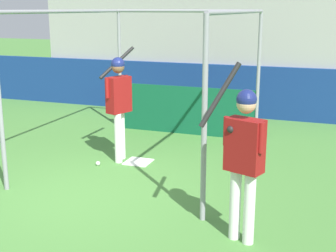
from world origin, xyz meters
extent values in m
plane|color=#477F38|center=(0.00, 0.00, 0.00)|extent=(60.00, 60.00, 0.00)
cube|color=navy|center=(0.00, 5.98, 0.64)|extent=(24.00, 0.12, 1.28)
cube|color=#9E9E99|center=(0.00, 8.04, 1.67)|extent=(8.70, 4.00, 3.33)
cube|color=#195B33|center=(-3.58, 6.44, 1.33)|extent=(0.45, 0.40, 0.10)
cube|color=#195B33|center=(-3.58, 6.62, 1.56)|extent=(0.45, 0.06, 0.40)
cube|color=#195B33|center=(-3.03, 6.44, 1.33)|extent=(0.45, 0.40, 0.10)
cube|color=#195B33|center=(-3.03, 6.62, 1.56)|extent=(0.45, 0.06, 0.40)
cube|color=#195B33|center=(-2.48, 6.44, 1.33)|extent=(0.45, 0.40, 0.10)
cube|color=#195B33|center=(-2.48, 6.62, 1.56)|extent=(0.45, 0.06, 0.40)
cube|color=#195B33|center=(-1.92, 6.44, 1.33)|extent=(0.45, 0.40, 0.10)
cube|color=#195B33|center=(-1.92, 6.62, 1.56)|extent=(0.45, 0.06, 0.40)
cube|color=#195B33|center=(-1.38, 6.44, 1.33)|extent=(0.45, 0.40, 0.10)
cube|color=#195B33|center=(-1.38, 6.62, 1.56)|extent=(0.45, 0.06, 0.40)
cube|color=#195B33|center=(-0.83, 6.44, 1.33)|extent=(0.45, 0.40, 0.10)
cube|color=#195B33|center=(-0.83, 6.62, 1.56)|extent=(0.45, 0.06, 0.40)
cube|color=#195B33|center=(-0.27, 6.44, 1.33)|extent=(0.45, 0.40, 0.10)
cube|color=#195B33|center=(-0.27, 6.62, 1.56)|extent=(0.45, 0.06, 0.40)
cube|color=#195B33|center=(0.28, 6.44, 1.33)|extent=(0.45, 0.40, 0.10)
cube|color=#195B33|center=(0.28, 6.62, 1.56)|extent=(0.45, 0.06, 0.40)
cube|color=#195B33|center=(0.83, 6.44, 1.33)|extent=(0.45, 0.40, 0.10)
cube|color=#195B33|center=(0.83, 6.62, 1.56)|extent=(0.45, 0.06, 0.40)
cube|color=#195B33|center=(1.38, 6.44, 1.33)|extent=(0.45, 0.40, 0.10)
cube|color=#195B33|center=(1.38, 6.62, 1.56)|extent=(0.45, 0.06, 0.40)
cube|color=#195B33|center=(1.92, 6.44, 1.33)|extent=(0.45, 0.40, 0.10)
cube|color=#195B33|center=(1.92, 6.62, 1.56)|extent=(0.45, 0.06, 0.40)
cube|color=#195B33|center=(2.48, 6.44, 1.33)|extent=(0.45, 0.40, 0.10)
cube|color=#195B33|center=(2.48, 6.62, 1.56)|extent=(0.45, 0.06, 0.40)
cube|color=#195B33|center=(3.03, 6.44, 1.33)|extent=(0.45, 0.40, 0.10)
cube|color=#195B33|center=(3.03, 6.62, 1.56)|extent=(0.45, 0.06, 0.40)
cube|color=#195B33|center=(-3.58, 7.24, 1.73)|extent=(0.45, 0.40, 0.10)
cube|color=#195B33|center=(-3.58, 7.42, 1.96)|extent=(0.45, 0.06, 0.40)
cube|color=#195B33|center=(-3.03, 7.24, 1.73)|extent=(0.45, 0.40, 0.10)
cube|color=#195B33|center=(-3.03, 7.42, 1.96)|extent=(0.45, 0.06, 0.40)
cube|color=#195B33|center=(-2.48, 7.24, 1.73)|extent=(0.45, 0.40, 0.10)
cube|color=#195B33|center=(-2.48, 7.42, 1.96)|extent=(0.45, 0.06, 0.40)
cube|color=#195B33|center=(-1.92, 7.24, 1.73)|extent=(0.45, 0.40, 0.10)
cube|color=#195B33|center=(-1.92, 7.42, 1.96)|extent=(0.45, 0.06, 0.40)
cube|color=#195B33|center=(-1.38, 7.24, 1.73)|extent=(0.45, 0.40, 0.10)
cube|color=#195B33|center=(-1.38, 7.42, 1.96)|extent=(0.45, 0.06, 0.40)
cube|color=#195B33|center=(-0.83, 7.24, 1.73)|extent=(0.45, 0.40, 0.10)
cube|color=#195B33|center=(-0.83, 7.42, 1.96)|extent=(0.45, 0.06, 0.40)
cube|color=#195B33|center=(-0.27, 7.24, 1.73)|extent=(0.45, 0.40, 0.10)
cube|color=#195B33|center=(-0.27, 7.42, 1.96)|extent=(0.45, 0.06, 0.40)
cube|color=#195B33|center=(0.28, 7.24, 1.73)|extent=(0.45, 0.40, 0.10)
cube|color=#195B33|center=(0.28, 7.42, 1.96)|extent=(0.45, 0.06, 0.40)
cube|color=#195B33|center=(0.83, 7.24, 1.73)|extent=(0.45, 0.40, 0.10)
cube|color=#195B33|center=(0.83, 7.42, 1.96)|extent=(0.45, 0.06, 0.40)
cube|color=#195B33|center=(1.38, 7.24, 1.73)|extent=(0.45, 0.40, 0.10)
cube|color=#195B33|center=(1.38, 7.42, 1.96)|extent=(0.45, 0.06, 0.40)
cube|color=#195B33|center=(1.92, 7.24, 1.73)|extent=(0.45, 0.40, 0.10)
cube|color=#195B33|center=(1.92, 7.42, 1.96)|extent=(0.45, 0.06, 0.40)
cube|color=#195B33|center=(2.48, 7.24, 1.73)|extent=(0.45, 0.40, 0.10)
cube|color=#195B33|center=(2.48, 7.42, 1.96)|extent=(0.45, 0.06, 0.40)
cube|color=#195B33|center=(3.03, 7.24, 1.73)|extent=(0.45, 0.40, 0.10)
cube|color=#195B33|center=(3.03, 7.42, 1.96)|extent=(0.45, 0.06, 0.40)
cube|color=#195B33|center=(-3.58, 8.04, 2.13)|extent=(0.45, 0.40, 0.10)
cube|color=#195B33|center=(-3.58, 8.22, 2.36)|extent=(0.45, 0.06, 0.40)
cube|color=#195B33|center=(-3.03, 8.04, 2.13)|extent=(0.45, 0.40, 0.10)
cube|color=#195B33|center=(-3.03, 8.22, 2.36)|extent=(0.45, 0.06, 0.40)
cube|color=#195B33|center=(-2.48, 8.04, 2.13)|extent=(0.45, 0.40, 0.10)
cube|color=#195B33|center=(-2.48, 8.22, 2.36)|extent=(0.45, 0.06, 0.40)
cube|color=#195B33|center=(-1.92, 8.04, 2.13)|extent=(0.45, 0.40, 0.10)
cube|color=#195B33|center=(-1.92, 8.22, 2.36)|extent=(0.45, 0.06, 0.40)
cube|color=#195B33|center=(-1.38, 8.04, 2.13)|extent=(0.45, 0.40, 0.10)
cube|color=#195B33|center=(-1.38, 8.22, 2.36)|extent=(0.45, 0.06, 0.40)
cube|color=#195B33|center=(-0.83, 8.04, 2.13)|extent=(0.45, 0.40, 0.10)
cube|color=#195B33|center=(-0.83, 8.22, 2.36)|extent=(0.45, 0.06, 0.40)
cube|color=#195B33|center=(-0.27, 8.04, 2.13)|extent=(0.45, 0.40, 0.10)
cube|color=#195B33|center=(-0.27, 8.22, 2.36)|extent=(0.45, 0.06, 0.40)
cube|color=#195B33|center=(0.28, 8.04, 2.13)|extent=(0.45, 0.40, 0.10)
cube|color=#195B33|center=(0.28, 8.22, 2.36)|extent=(0.45, 0.06, 0.40)
cube|color=#195B33|center=(0.83, 8.04, 2.13)|extent=(0.45, 0.40, 0.10)
cube|color=#195B33|center=(0.83, 8.22, 2.36)|extent=(0.45, 0.06, 0.40)
cube|color=#195B33|center=(1.38, 8.04, 2.13)|extent=(0.45, 0.40, 0.10)
cube|color=#195B33|center=(1.38, 8.22, 2.36)|extent=(0.45, 0.06, 0.40)
cube|color=#195B33|center=(1.92, 8.04, 2.13)|extent=(0.45, 0.40, 0.10)
cube|color=#195B33|center=(1.92, 8.22, 2.36)|extent=(0.45, 0.06, 0.40)
cube|color=#195B33|center=(2.48, 8.04, 2.13)|extent=(0.45, 0.40, 0.10)
cube|color=#195B33|center=(2.48, 8.22, 2.36)|extent=(0.45, 0.06, 0.40)
cube|color=#195B33|center=(3.03, 8.04, 2.13)|extent=(0.45, 0.40, 0.10)
cube|color=#195B33|center=(3.03, 8.22, 2.36)|extent=(0.45, 0.06, 0.40)
cube|color=#195B33|center=(-3.58, 8.84, 2.53)|extent=(0.45, 0.40, 0.10)
cube|color=#195B33|center=(-3.58, 9.02, 2.76)|extent=(0.45, 0.06, 0.40)
cube|color=#195B33|center=(-3.03, 8.84, 2.53)|extent=(0.45, 0.40, 0.10)
cube|color=#195B33|center=(-3.03, 9.02, 2.76)|extent=(0.45, 0.06, 0.40)
cube|color=#195B33|center=(-2.48, 8.84, 2.53)|extent=(0.45, 0.40, 0.10)
cube|color=#195B33|center=(-2.48, 9.02, 2.76)|extent=(0.45, 0.06, 0.40)
cube|color=#195B33|center=(-1.92, 8.84, 2.53)|extent=(0.45, 0.40, 0.10)
cube|color=#195B33|center=(-1.92, 9.02, 2.76)|extent=(0.45, 0.06, 0.40)
cube|color=#195B33|center=(-1.38, 8.84, 2.53)|extent=(0.45, 0.40, 0.10)
cube|color=#195B33|center=(-1.38, 9.02, 2.76)|extent=(0.45, 0.06, 0.40)
cube|color=#195B33|center=(-0.83, 8.84, 2.53)|extent=(0.45, 0.40, 0.10)
cube|color=#195B33|center=(-0.83, 9.02, 2.76)|extent=(0.45, 0.06, 0.40)
cube|color=#195B33|center=(-0.27, 8.84, 2.53)|extent=(0.45, 0.40, 0.10)
cube|color=#195B33|center=(-0.27, 9.02, 2.76)|extent=(0.45, 0.06, 0.40)
cube|color=#195B33|center=(0.28, 8.84, 2.53)|extent=(0.45, 0.40, 0.10)
cube|color=#195B33|center=(0.28, 9.02, 2.76)|extent=(0.45, 0.06, 0.40)
cube|color=#195B33|center=(0.83, 8.84, 2.53)|extent=(0.45, 0.40, 0.10)
cube|color=#195B33|center=(0.83, 9.02, 2.76)|extent=(0.45, 0.06, 0.40)
cube|color=#195B33|center=(1.38, 8.84, 2.53)|extent=(0.45, 0.40, 0.10)
cube|color=#195B33|center=(1.38, 9.02, 2.76)|extent=(0.45, 0.06, 0.40)
cube|color=#195B33|center=(1.92, 8.84, 2.53)|extent=(0.45, 0.40, 0.10)
cube|color=#195B33|center=(1.92, 9.02, 2.76)|extent=(0.45, 0.06, 0.40)
cube|color=#195B33|center=(2.48, 8.84, 2.53)|extent=(0.45, 0.40, 0.10)
cube|color=#195B33|center=(2.48, 9.02, 2.76)|extent=(0.45, 0.06, 0.40)
cube|color=#195B33|center=(3.03, 8.84, 2.53)|extent=(0.45, 0.40, 0.10)
cube|color=#195B33|center=(3.03, 9.02, 2.76)|extent=(0.45, 0.06, 0.40)
cube|color=#195B33|center=(-3.58, 9.64, 2.93)|extent=(0.45, 0.40, 0.10)
cylinder|color=gray|center=(1.88, -0.04, 1.30)|extent=(0.07, 0.07, 2.59)
cylinder|color=gray|center=(-1.18, 3.94, 1.30)|extent=(0.07, 0.07, 2.59)
cylinder|color=gray|center=(1.88, 3.94, 1.30)|extent=(0.07, 0.07, 2.59)
cylinder|color=gray|center=(-1.18, 1.95, 2.59)|extent=(0.06, 3.98, 0.06)
cylinder|color=gray|center=(1.88, 1.95, 2.59)|extent=(0.06, 3.98, 0.06)
cylinder|color=gray|center=(0.35, 3.94, 2.59)|extent=(3.06, 0.06, 0.06)
cube|color=#0F5133|center=(0.35, 3.92, 0.52)|extent=(2.99, 0.03, 1.04)
cube|color=white|center=(0.18, 1.79, 0.01)|extent=(0.44, 0.44, 0.02)
cylinder|color=white|center=(-0.15, 1.68, 0.44)|extent=(0.17, 0.17, 0.88)
cylinder|color=white|center=(-0.19, 1.90, 0.44)|extent=(0.17, 0.17, 0.88)
cube|color=maroon|center=(-0.17, 1.79, 1.19)|extent=(0.36, 0.48, 0.62)
sphere|color=brown|center=(-0.17, 1.79, 1.67)|extent=(0.22, 0.22, 0.22)
sphere|color=navy|center=(-0.17, 1.79, 1.72)|extent=(0.23, 0.23, 0.23)
cylinder|color=maroon|center=(-0.29, 1.60, 1.33)|extent=(0.09, 0.09, 0.34)
cylinder|color=maroon|center=(-0.13, 2.02, 1.33)|extent=(0.09, 0.09, 0.34)
cylinder|color=black|center=(-0.36, 2.14, 1.70)|extent=(0.43, 0.67, 0.54)
sphere|color=black|center=(-0.05, 1.95, 1.45)|extent=(0.08, 0.08, 0.08)
cylinder|color=white|center=(2.55, -0.46, 0.43)|extent=(0.17, 0.17, 0.86)
cylinder|color=white|center=(2.37, -0.40, 0.43)|extent=(0.17, 0.17, 0.86)
cube|color=maroon|center=(2.46, -0.43, 1.16)|extent=(0.47, 0.35, 0.61)
sphere|color=tan|center=(2.46, -0.43, 1.63)|extent=(0.21, 0.21, 0.21)
sphere|color=navy|center=(2.46, -0.43, 1.68)|extent=(0.23, 0.23, 0.23)
cylinder|color=maroon|center=(2.65, -0.54, 1.30)|extent=(0.09, 0.09, 0.33)
cylinder|color=maroon|center=(2.24, -0.39, 1.30)|extent=(0.09, 0.09, 0.33)
cylinder|color=black|center=(2.13, -0.31, 1.69)|extent=(0.42, 0.42, 0.73)
sphere|color=black|center=(2.30, -0.48, 1.35)|extent=(0.08, 0.08, 0.08)
sphere|color=white|center=(-0.41, 1.40, 0.04)|extent=(0.07, 0.07, 0.07)
camera|label=1|loc=(3.36, -5.41, 2.64)|focal=50.00mm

